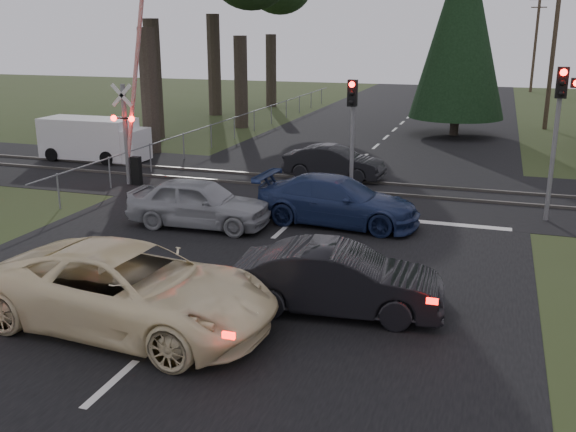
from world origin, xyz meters
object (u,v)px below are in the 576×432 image
at_px(dark_car_far, 334,163).
at_px(traffic_signal_right, 560,115).
at_px(dark_hatchback, 338,280).
at_px(blue_sedan, 337,201).
at_px(cream_coupe, 130,289).
at_px(crossing_signal, 131,131).
at_px(utility_pole_far, 536,41).
at_px(utility_pole_mid, 554,48).
at_px(silver_car, 199,203).
at_px(traffic_signal_center, 352,118).
at_px(white_van, 96,139).

bearing_deg(dark_car_far, traffic_signal_right, -112.20).
relative_size(dark_hatchback, blue_sedan, 0.87).
distance_m(traffic_signal_right, cream_coupe, 13.62).
relative_size(crossing_signal, cream_coupe, 1.17).
bearing_deg(utility_pole_far, cream_coupe, -99.42).
relative_size(traffic_signal_right, blue_sedan, 0.94).
height_order(utility_pole_mid, cream_coupe, utility_pole_mid).
height_order(crossing_signal, traffic_signal_right, crossing_signal).
height_order(utility_pole_mid, utility_pole_far, same).
height_order(silver_car, blue_sedan, silver_car).
bearing_deg(dark_car_far, utility_pole_mid, -24.16).
bearing_deg(traffic_signal_right, crossing_signal, 178.79).
bearing_deg(cream_coupe, crossing_signal, 35.41).
xyz_separation_m(traffic_signal_center, cream_coupe, (-1.79, -11.68, -1.98)).
bearing_deg(white_van, dark_hatchback, -41.79).
bearing_deg(traffic_signal_center, white_van, 167.23).
xyz_separation_m(cream_coupe, dark_hatchback, (3.73, 2.00, -0.11)).
distance_m(traffic_signal_center, dark_hatchback, 10.09).
xyz_separation_m(dark_hatchback, blue_sedan, (-1.56, 6.20, 0.01)).
xyz_separation_m(cream_coupe, silver_car, (-1.71, 6.65, -0.09)).
xyz_separation_m(traffic_signal_right, white_van, (-18.95, 4.01, -2.35)).
bearing_deg(utility_pole_mid, utility_pole_far, 90.00).
xyz_separation_m(utility_pole_mid, blue_sedan, (-7.12, -22.80, -4.00)).
bearing_deg(utility_pole_far, traffic_signal_right, -91.20).
distance_m(traffic_signal_center, white_van, 12.85).
bearing_deg(utility_pole_far, crossing_signal, -109.23).
relative_size(crossing_signal, blue_sedan, 1.39).
relative_size(dark_hatchback, silver_car, 1.01).
bearing_deg(blue_sedan, white_van, 67.28).
bearing_deg(traffic_signal_right, utility_pole_mid, 87.34).
xyz_separation_m(traffic_signal_right, dark_hatchback, (-4.61, -8.47, -2.60)).
bearing_deg(cream_coupe, traffic_signal_center, -4.32).
xyz_separation_m(silver_car, blue_sedan, (3.88, 1.55, -0.01)).
distance_m(crossing_signal, traffic_signal_right, 14.88).
distance_m(traffic_signal_right, dark_car_far, 9.02).
bearing_deg(dark_hatchback, silver_car, 43.99).
bearing_deg(silver_car, dark_car_far, -18.82).
relative_size(traffic_signal_right, traffic_signal_center, 1.15).
height_order(blue_sedan, dark_car_far, blue_sedan).
relative_size(traffic_signal_right, cream_coupe, 0.79).
xyz_separation_m(silver_car, dark_car_far, (2.27, 7.53, -0.08)).
bearing_deg(dark_hatchback, blue_sedan, 8.62).
bearing_deg(traffic_signal_right, utility_pole_far, 88.80).
bearing_deg(dark_car_far, traffic_signal_center, -150.50).
distance_m(crossing_signal, traffic_signal_center, 8.36).
distance_m(utility_pole_far, cream_coupe, 56.90).
distance_m(silver_car, blue_sedan, 4.18).
bearing_deg(cream_coupe, traffic_signal_right, -34.12).
xyz_separation_m(utility_pole_far, blue_sedan, (-7.12, -47.80, -4.00)).
bearing_deg(crossing_signal, dark_hatchback, -40.71).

